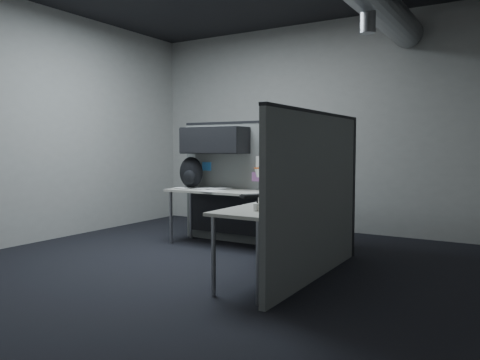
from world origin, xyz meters
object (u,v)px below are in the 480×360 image
Objects in this scene: desk at (256,205)px; monitor at (308,174)px; keyboard at (259,196)px; phone at (272,201)px; backpack at (191,173)px.

desk is 3.95× the size of monitor.
keyboard reaches higher than desk.
phone is at bearing -51.54° from desk.
monitor is at bearing 115.27° from phone.
keyboard is 0.72m from phone.
backpack is (-1.21, 0.35, 0.32)m from desk.
keyboard is at bearing -127.62° from monitor.
monitor is at bearing 20.84° from desk.
keyboard is (0.17, -0.22, 0.13)m from desk.
keyboard is at bearing 150.79° from phone.
monitor reaches higher than desk.
phone is 0.63× the size of backpack.
desk is 0.31m from keyboard.
backpack is (-1.77, 0.14, -0.04)m from monitor.
monitor is 1.39× the size of keyboard.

